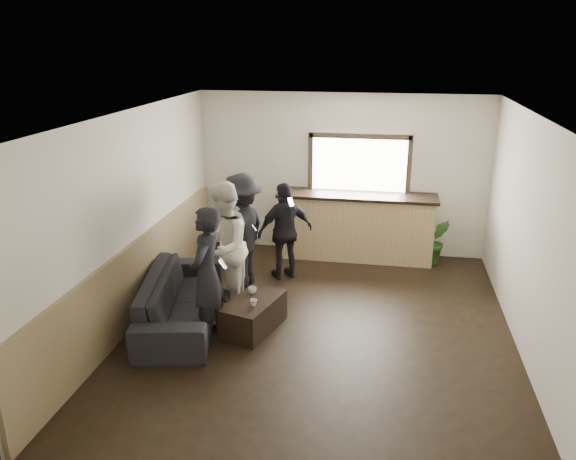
% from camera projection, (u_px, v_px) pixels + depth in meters
% --- Properties ---
extents(ground, '(5.00, 6.00, 0.01)m').
position_uv_depth(ground, '(318.00, 329.00, 7.44)').
color(ground, black).
extents(room_shell, '(5.01, 6.01, 2.80)m').
position_uv_depth(room_shell, '(263.00, 221.00, 7.09)').
color(room_shell, silver).
rests_on(room_shell, ground).
extents(bar_counter, '(2.70, 0.68, 2.13)m').
position_uv_depth(bar_counter, '(356.00, 222.00, 9.69)').
color(bar_counter, tan).
rests_on(bar_counter, ground).
extents(sofa, '(1.36, 2.46, 0.68)m').
position_uv_depth(sofa, '(181.00, 299.00, 7.53)').
color(sofa, black).
rests_on(sofa, ground).
extents(coffee_table, '(0.77, 1.06, 0.42)m').
position_uv_depth(coffee_table, '(253.00, 314.00, 7.38)').
color(coffee_table, black).
rests_on(coffee_table, ground).
extents(cup_a, '(0.13, 0.13, 0.09)m').
position_uv_depth(cup_a, '(252.00, 290.00, 7.49)').
color(cup_a, silver).
rests_on(cup_a, coffee_table).
extents(cup_b, '(0.11, 0.11, 0.08)m').
position_uv_depth(cup_b, '(254.00, 303.00, 7.14)').
color(cup_b, silver).
rests_on(cup_b, coffee_table).
extents(potted_plant, '(0.50, 0.44, 0.80)m').
position_uv_depth(potted_plant, '(436.00, 241.00, 9.50)').
color(potted_plant, '#2D6623').
rests_on(potted_plant, ground).
extents(person_a, '(0.49, 0.65, 1.74)m').
position_uv_depth(person_a, '(207.00, 275.00, 6.97)').
color(person_a, black).
rests_on(person_a, ground).
extents(person_b, '(0.78, 0.95, 1.82)m').
position_uv_depth(person_b, '(223.00, 247.00, 7.79)').
color(person_b, silver).
rests_on(person_b, ground).
extents(person_c, '(0.87, 1.25, 1.78)m').
position_uv_depth(person_c, '(241.00, 232.00, 8.46)').
color(person_c, black).
rests_on(person_c, ground).
extents(person_d, '(0.97, 0.82, 1.56)m').
position_uv_depth(person_d, '(285.00, 231.00, 8.81)').
color(person_d, black).
rests_on(person_d, ground).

